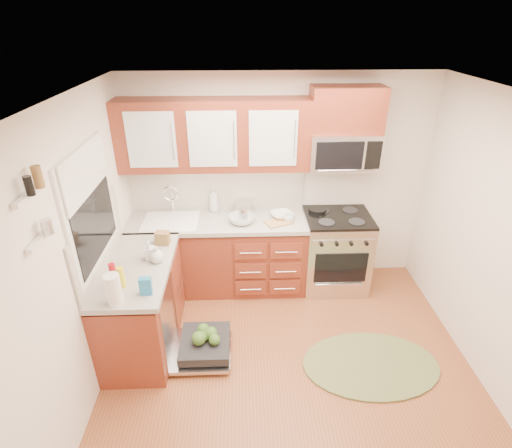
{
  "coord_description": "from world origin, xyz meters",
  "views": [
    {
      "loc": [
        -0.43,
        -2.64,
        3.02
      ],
      "look_at": [
        -0.3,
        0.85,
        1.17
      ],
      "focal_mm": 28.0,
      "sensor_mm": 36.0,
      "label": 1
    }
  ],
  "objects_px": {
    "bowl_b": "(242,219)",
    "stock_pot": "(245,209)",
    "dishwasher": "(201,347)",
    "paper_towel_roll": "(114,290)",
    "bowl_a": "(282,215)",
    "sink": "(172,231)",
    "microwave": "(343,150)",
    "cutting_board": "(279,222)",
    "cup": "(289,218)",
    "range": "(335,251)",
    "skillet": "(318,210)",
    "rug": "(371,365)",
    "upper_cabinets": "(214,135)"
  },
  "relations": [
    {
      "from": "bowl_b",
      "to": "stock_pot",
      "type": "bearing_deg",
      "value": 81.44
    },
    {
      "from": "dishwasher",
      "to": "paper_towel_roll",
      "type": "relative_size",
      "value": 2.57
    },
    {
      "from": "paper_towel_roll",
      "to": "bowl_a",
      "type": "bearing_deg",
      "value": 44.86
    },
    {
      "from": "sink",
      "to": "microwave",
      "type": "bearing_deg",
      "value": 3.85
    },
    {
      "from": "cutting_board",
      "to": "cup",
      "type": "height_order",
      "value": "cup"
    },
    {
      "from": "range",
      "to": "cup",
      "type": "xyz_separation_m",
      "value": [
        -0.59,
        -0.07,
        0.49
      ]
    },
    {
      "from": "cutting_board",
      "to": "cup",
      "type": "relative_size",
      "value": 2.62
    },
    {
      "from": "paper_towel_roll",
      "to": "dishwasher",
      "type": "bearing_deg",
      "value": 27.51
    },
    {
      "from": "sink",
      "to": "skillet",
      "type": "height_order",
      "value": "skillet"
    },
    {
      "from": "dishwasher",
      "to": "rug",
      "type": "xyz_separation_m",
      "value": [
        1.65,
        -0.21,
        -0.09
      ]
    },
    {
      "from": "microwave",
      "to": "dishwasher",
      "type": "height_order",
      "value": "microwave"
    },
    {
      "from": "skillet",
      "to": "range",
      "type": "bearing_deg",
      "value": -30.99
    },
    {
      "from": "dishwasher",
      "to": "bowl_a",
      "type": "distance_m",
      "value": 1.7
    },
    {
      "from": "skillet",
      "to": "cup",
      "type": "relative_size",
      "value": 1.91
    },
    {
      "from": "dishwasher",
      "to": "rug",
      "type": "bearing_deg",
      "value": -7.11
    },
    {
      "from": "upper_cabinets",
      "to": "rug",
      "type": "height_order",
      "value": "upper_cabinets"
    },
    {
      "from": "skillet",
      "to": "paper_towel_roll",
      "type": "height_order",
      "value": "paper_towel_roll"
    },
    {
      "from": "upper_cabinets",
      "to": "skillet",
      "type": "height_order",
      "value": "upper_cabinets"
    },
    {
      "from": "paper_towel_roll",
      "to": "bowl_b",
      "type": "bearing_deg",
      "value": 53.02
    },
    {
      "from": "microwave",
      "to": "bowl_b",
      "type": "height_order",
      "value": "microwave"
    },
    {
      "from": "dishwasher",
      "to": "cup",
      "type": "bearing_deg",
      "value": 48.14
    },
    {
      "from": "cutting_board",
      "to": "upper_cabinets",
      "type": "bearing_deg",
      "value": 160.71
    },
    {
      "from": "stock_pot",
      "to": "cup",
      "type": "height_order",
      "value": "stock_pot"
    },
    {
      "from": "dishwasher",
      "to": "rug",
      "type": "distance_m",
      "value": 1.66
    },
    {
      "from": "microwave",
      "to": "skillet",
      "type": "height_order",
      "value": "microwave"
    },
    {
      "from": "paper_towel_roll",
      "to": "bowl_a",
      "type": "distance_m",
      "value": 2.12
    },
    {
      "from": "stock_pot",
      "to": "bowl_a",
      "type": "distance_m",
      "value": 0.44
    },
    {
      "from": "microwave",
      "to": "bowl_a",
      "type": "xyz_separation_m",
      "value": [
        -0.66,
        -0.08,
        -0.74
      ]
    },
    {
      "from": "range",
      "to": "paper_towel_roll",
      "type": "xyz_separation_m",
      "value": [
        -2.15,
        -1.45,
        0.59
      ]
    },
    {
      "from": "sink",
      "to": "dishwasher",
      "type": "relative_size",
      "value": 0.89
    },
    {
      "from": "sink",
      "to": "paper_towel_roll",
      "type": "height_order",
      "value": "paper_towel_roll"
    },
    {
      "from": "sink",
      "to": "cup",
      "type": "height_order",
      "value": "cup"
    },
    {
      "from": "sink",
      "to": "bowl_a",
      "type": "height_order",
      "value": "bowl_a"
    },
    {
      "from": "rug",
      "to": "cutting_board",
      "type": "xyz_separation_m",
      "value": [
        -0.81,
        1.24,
        0.93
      ]
    },
    {
      "from": "rug",
      "to": "paper_towel_roll",
      "type": "height_order",
      "value": "paper_towel_roll"
    },
    {
      "from": "dishwasher",
      "to": "cup",
      "type": "height_order",
      "value": "cup"
    },
    {
      "from": "upper_cabinets",
      "to": "sink",
      "type": "distance_m",
      "value": 1.21
    },
    {
      "from": "stock_pot",
      "to": "upper_cabinets",
      "type": "bearing_deg",
      "value": -178.72
    },
    {
      "from": "dishwasher",
      "to": "bowl_b",
      "type": "distance_m",
      "value": 1.43
    },
    {
      "from": "dishwasher",
      "to": "upper_cabinets",
      "type": "bearing_deg",
      "value": 83.96
    },
    {
      "from": "bowl_b",
      "to": "cup",
      "type": "bearing_deg",
      "value": 0.78
    },
    {
      "from": "range",
      "to": "skillet",
      "type": "height_order",
      "value": "skillet"
    },
    {
      "from": "bowl_a",
      "to": "sink",
      "type": "bearing_deg",
      "value": -177.74
    },
    {
      "from": "sink",
      "to": "cup",
      "type": "xyz_separation_m",
      "value": [
        1.34,
        -0.06,
        0.17
      ]
    },
    {
      "from": "skillet",
      "to": "bowl_b",
      "type": "relative_size",
      "value": 0.73
    },
    {
      "from": "paper_towel_roll",
      "to": "bowl_b",
      "type": "distance_m",
      "value": 1.72
    },
    {
      "from": "cup",
      "to": "bowl_a",
      "type": "bearing_deg",
      "value": 122.47
    },
    {
      "from": "upper_cabinets",
      "to": "cup",
      "type": "relative_size",
      "value": 18.41
    },
    {
      "from": "stock_pot",
      "to": "rug",
      "type": "bearing_deg",
      "value": -51.31
    },
    {
      "from": "cup",
      "to": "sink",
      "type": "bearing_deg",
      "value": 177.54
    }
  ]
}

